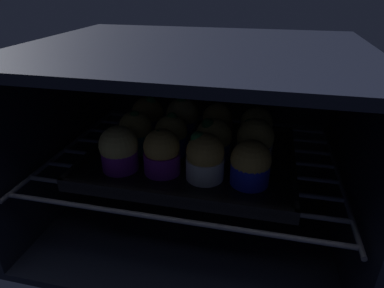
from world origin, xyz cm
name	(u,v)px	position (x,y,z in cm)	size (l,w,h in cm)	color
oven_cavity	(198,134)	(0.00, 26.25, 17.00)	(59.00, 47.00, 37.00)	black
oven_rack	(194,158)	(0.00, 22.00, 13.60)	(54.80, 42.00, 0.80)	#444756
baking_tray	(192,157)	(0.00, 20.63, 14.68)	(38.25, 30.62, 2.20)	black
muffin_row0_col0	(119,150)	(-11.18, 12.71, 18.94)	(6.80, 6.80, 8.05)	#7A238C
muffin_row0_col1	(162,152)	(-3.61, 13.34, 19.02)	(6.42, 6.42, 8.01)	#7A238C
muffin_row0_col2	(205,157)	(3.93, 13.08, 19.11)	(6.42, 6.42, 8.36)	silver
muffin_row0_col3	(250,164)	(11.42, 13.14, 18.72)	(6.61, 6.61, 7.62)	#1928B7
muffin_row1_col0	(136,132)	(-11.08, 20.24, 18.98)	(6.42, 6.42, 8.37)	#0C8C84
muffin_row1_col1	(171,136)	(-4.06, 20.64, 18.76)	(6.42, 6.42, 8.16)	#1928B7
muffin_row1_col2	(213,140)	(4.06, 20.63, 18.82)	(6.77, 6.77, 8.15)	#1928B7
muffin_row1_col3	(255,142)	(11.62, 20.75, 19.15)	(6.69, 6.69, 8.29)	silver
muffin_row2_col0	(148,116)	(-11.52, 28.44, 19.08)	(6.69, 6.69, 8.49)	#1928B7
muffin_row2_col1	(182,118)	(-3.93, 28.65, 19.27)	(6.71, 6.71, 8.93)	#1928B7
muffin_row2_col2	(217,123)	(3.54, 28.45, 18.81)	(6.42, 6.42, 7.83)	red
muffin_row2_col3	(256,128)	(11.49, 27.92, 18.80)	(6.45, 6.45, 7.82)	#7A238C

